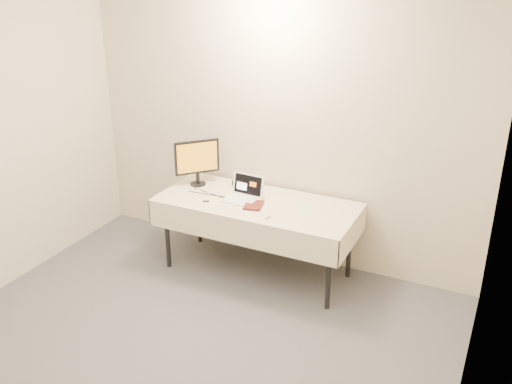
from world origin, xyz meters
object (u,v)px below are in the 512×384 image
at_px(table, 257,208).
at_px(laptop, 244,194).
at_px(book, 245,194).
at_px(monitor, 197,159).

bearing_deg(table, laptop, -179.98).
distance_m(table, book, 0.22).
height_order(laptop, book, laptop).
bearing_deg(book, monitor, 146.07).
xyz_separation_m(monitor, book, (0.64, -0.24, -0.16)).
bearing_deg(monitor, table, -57.17).
bearing_deg(book, table, 48.22).
bearing_deg(book, laptop, 106.62).
bearing_deg(laptop, monitor, 171.36).
bearing_deg(table, book, -118.45).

